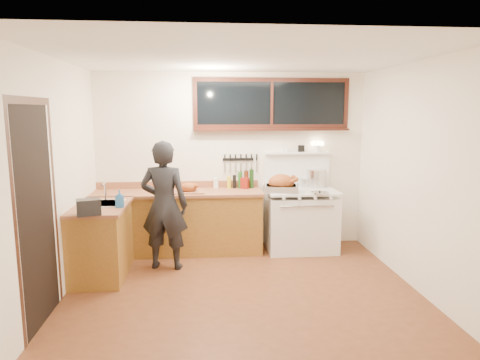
{
  "coord_description": "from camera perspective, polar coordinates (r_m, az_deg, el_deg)",
  "views": [
    {
      "loc": [
        -0.44,
        -4.62,
        2.04
      ],
      "look_at": [
        0.05,
        0.85,
        1.15
      ],
      "focal_mm": 32.0,
      "sensor_mm": 36.0,
      "label": 1
    }
  ],
  "objects": [
    {
      "name": "bottle_cluster",
      "position": [
        6.36,
        0.32,
        -0.0
      ],
      "size": [
        0.4,
        0.07,
        0.28
      ],
      "color": "black",
      "rests_on": "counter_back"
    },
    {
      "name": "roast_turkey",
      "position": [
        6.08,
        5.56,
        -0.65
      ],
      "size": [
        0.52,
        0.43,
        0.26
      ],
      "color": "silver",
      "rests_on": "vintage_stove"
    },
    {
      "name": "stockpot",
      "position": [
        6.55,
        10.12,
        0.24
      ],
      "size": [
        0.35,
        0.35,
        0.27
      ],
      "color": "silver",
      "rests_on": "vintage_stove"
    },
    {
      "name": "back_window",
      "position": [
        6.43,
        4.26,
        9.39
      ],
      "size": [
        2.32,
        0.13,
        0.77
      ],
      "color": "black",
      "rests_on": "room_shell"
    },
    {
      "name": "cutting_board",
      "position": [
        6.07,
        -6.81,
        -1.17
      ],
      "size": [
        0.44,
        0.33,
        0.14
      ],
      "color": "#94593A",
      "rests_on": "counter_back"
    },
    {
      "name": "knife_strip",
      "position": [
        6.42,
        -0.07,
        2.67
      ],
      "size": [
        0.52,
        0.03,
        0.28
      ],
      "color": "black",
      "rests_on": "room_shell"
    },
    {
      "name": "sink_unit",
      "position": [
        5.6,
        -17.83,
        -3.56
      ],
      "size": [
        0.5,
        0.45,
        0.37
      ],
      "color": "white",
      "rests_on": "counter_left"
    },
    {
      "name": "counter_left",
      "position": [
        5.63,
        -17.99,
        -7.66
      ],
      "size": [
        0.64,
        1.09,
        0.9
      ],
      "color": "brown",
      "rests_on": "ground"
    },
    {
      "name": "room_shell",
      "position": [
        4.66,
        0.32,
        4.39
      ],
      "size": [
        4.1,
        3.6,
        2.65
      ],
      "color": "white",
      "rests_on": "ground"
    },
    {
      "name": "coffee_tin",
      "position": [
        6.34,
        0.64,
        -0.41
      ],
      "size": [
        0.13,
        0.12,
        0.16
      ],
      "color": "maroon",
      "rests_on": "counter_back"
    },
    {
      "name": "saucepan",
      "position": [
        6.54,
        8.69,
        -0.36
      ],
      "size": [
        0.21,
        0.3,
        0.13
      ],
      "color": "silver",
      "rests_on": "vintage_stove"
    },
    {
      "name": "man",
      "position": [
        5.6,
        -10.07,
        -3.36
      ],
      "size": [
        0.67,
        0.5,
        1.67
      ],
      "color": "black",
      "rests_on": "ground"
    },
    {
      "name": "soap_bottle",
      "position": [
        5.32,
        -15.76,
        -2.39
      ],
      "size": [
        0.1,
        0.1,
        0.21
      ],
      "color": "#2265AC",
      "rests_on": "counter_left"
    },
    {
      "name": "pitcher",
      "position": [
        6.4,
        -3.24,
        -0.4
      ],
      "size": [
        0.09,
        0.09,
        0.15
      ],
      "color": "white",
      "rests_on": "counter_back"
    },
    {
      "name": "ground_plane",
      "position": [
        5.08,
        0.3,
        -14.62
      ],
      "size": [
        4.0,
        3.5,
        0.02
      ],
      "primitive_type": "cube",
      "color": "#592C17"
    },
    {
      "name": "left_doorway",
      "position": [
        4.46,
        -25.39,
        -4.06
      ],
      "size": [
        0.02,
        1.04,
        2.17
      ],
      "color": "black",
      "rests_on": "ground"
    },
    {
      "name": "toaster",
      "position": [
        5.03,
        -19.54,
        -3.41
      ],
      "size": [
        0.3,
        0.24,
        0.18
      ],
      "color": "black",
      "rests_on": "counter_left"
    },
    {
      "name": "counter_back",
      "position": [
        6.29,
        -8.27,
        -5.5
      ],
      "size": [
        2.44,
        0.64,
        1.0
      ],
      "color": "brown",
      "rests_on": "ground"
    },
    {
      "name": "vintage_stove",
      "position": [
        6.4,
        8.09,
        -5.12
      ],
      "size": [
        1.02,
        0.74,
        1.58
      ],
      "color": "white",
      "rests_on": "ground"
    },
    {
      "name": "pot_lid",
      "position": [
        6.06,
        10.58,
        -1.67
      ],
      "size": [
        0.32,
        0.32,
        0.04
      ],
      "color": "silver",
      "rests_on": "vintage_stove"
    }
  ]
}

